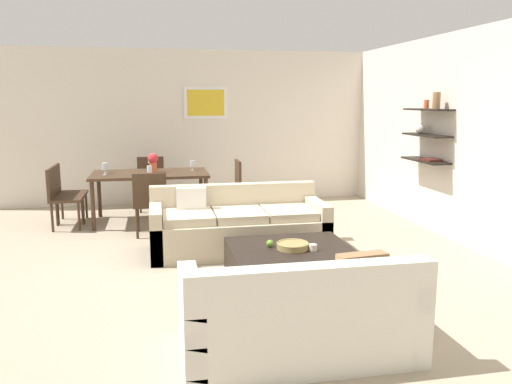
{
  "coord_description": "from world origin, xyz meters",
  "views": [
    {
      "loc": [
        -0.81,
        -5.66,
        1.83
      ],
      "look_at": [
        0.34,
        0.2,
        0.75
      ],
      "focal_mm": 35.76,
      "sensor_mm": 36.0,
      "label": 1
    }
  ],
  "objects_px": {
    "sofa_beige": "(238,227)",
    "wine_glass_foot": "(149,169)",
    "dining_chair_left_near": "(60,194)",
    "decorative_bowl": "(293,245)",
    "wine_glass_left_near": "(104,167)",
    "dining_chair_right_far": "(231,184)",
    "wine_glass_left_far": "(106,166)",
    "apple_on_coffee_table": "(270,243)",
    "wine_glass_right_far": "(192,164)",
    "centerpiece_vase": "(153,161)",
    "coffee_table": "(291,266)",
    "wine_glass_head": "(150,161)",
    "candle_jar": "(313,247)",
    "dining_table": "(150,177)",
    "loveseat_white": "(299,315)",
    "dining_chair_foot": "(150,200)",
    "dining_chair_left_far": "(65,189)",
    "dining_chair_head": "(151,180)"
  },
  "relations": [
    {
      "from": "dining_chair_head",
      "to": "wine_glass_foot",
      "type": "relative_size",
      "value": 5.53
    },
    {
      "from": "decorative_bowl",
      "to": "wine_glass_left_far",
      "type": "xyz_separation_m",
      "value": [
        -2.05,
        3.2,
        0.44
      ]
    },
    {
      "from": "dining_chair_left_near",
      "to": "wine_glass_foot",
      "type": "relative_size",
      "value": 5.53
    },
    {
      "from": "coffee_table",
      "to": "dining_chair_head",
      "type": "bearing_deg",
      "value": 109.44
    },
    {
      "from": "dining_chair_right_far",
      "to": "wine_glass_left_far",
      "type": "distance_m",
      "value": 1.95
    },
    {
      "from": "decorative_bowl",
      "to": "wine_glass_head",
      "type": "xyz_separation_m",
      "value": [
        -1.4,
        3.51,
        0.46
      ]
    },
    {
      "from": "dining_table",
      "to": "dining_chair_head",
      "type": "xyz_separation_m",
      "value": [
        0.0,
        0.89,
        -0.18
      ]
    },
    {
      "from": "wine_glass_left_near",
      "to": "wine_glass_head",
      "type": "bearing_deg",
      "value": 40.17
    },
    {
      "from": "wine_glass_head",
      "to": "dining_table",
      "type": "bearing_deg",
      "value": -90.0
    },
    {
      "from": "dining_chair_left_near",
      "to": "wine_glass_head",
      "type": "bearing_deg",
      "value": 27.04
    },
    {
      "from": "dining_chair_foot",
      "to": "coffee_table",
      "type": "bearing_deg",
      "value": -57.12
    },
    {
      "from": "wine_glass_right_far",
      "to": "wine_glass_left_near",
      "type": "bearing_deg",
      "value": -169.47
    },
    {
      "from": "loveseat_white",
      "to": "wine_glass_left_far",
      "type": "bearing_deg",
      "value": 110.82
    },
    {
      "from": "coffee_table",
      "to": "dining_table",
      "type": "height_order",
      "value": "dining_table"
    },
    {
      "from": "dining_chair_left_near",
      "to": "wine_glass_left_near",
      "type": "height_order",
      "value": "wine_glass_left_near"
    },
    {
      "from": "dining_table",
      "to": "loveseat_white",
      "type": "bearing_deg",
      "value": -76.29
    },
    {
      "from": "loveseat_white",
      "to": "centerpiece_vase",
      "type": "xyz_separation_m",
      "value": [
        -1.03,
        4.47,
        0.63
      ]
    },
    {
      "from": "candle_jar",
      "to": "wine_glass_head",
      "type": "xyz_separation_m",
      "value": [
        -1.57,
        3.6,
        0.46
      ]
    },
    {
      "from": "coffee_table",
      "to": "wine_glass_right_far",
      "type": "bearing_deg",
      "value": 103.18
    },
    {
      "from": "decorative_bowl",
      "to": "wine_glass_head",
      "type": "height_order",
      "value": "wine_glass_head"
    },
    {
      "from": "dining_chair_left_near",
      "to": "decorative_bowl",
      "type": "bearing_deg",
      "value": -47.04
    },
    {
      "from": "sofa_beige",
      "to": "apple_on_coffee_table",
      "type": "distance_m",
      "value": 1.2
    },
    {
      "from": "wine_glass_head",
      "to": "centerpiece_vase",
      "type": "relative_size",
      "value": 0.61
    },
    {
      "from": "dining_chair_left_far",
      "to": "wine_glass_left_near",
      "type": "bearing_deg",
      "value": -28.81
    },
    {
      "from": "coffee_table",
      "to": "dining_chair_foot",
      "type": "distance_m",
      "value": 2.58
    },
    {
      "from": "decorative_bowl",
      "to": "apple_on_coffee_table",
      "type": "distance_m",
      "value": 0.23
    },
    {
      "from": "centerpiece_vase",
      "to": "loveseat_white",
      "type": "bearing_deg",
      "value": -77.06
    },
    {
      "from": "dining_table",
      "to": "sofa_beige",
      "type": "bearing_deg",
      "value": -59.49
    },
    {
      "from": "candle_jar",
      "to": "dining_table",
      "type": "bearing_deg",
      "value": 116.38
    },
    {
      "from": "wine_glass_foot",
      "to": "wine_glass_left_near",
      "type": "bearing_deg",
      "value": 154.71
    },
    {
      "from": "dining_chair_right_far",
      "to": "centerpiece_vase",
      "type": "xyz_separation_m",
      "value": [
        -1.22,
        -0.17,
        0.41
      ]
    },
    {
      "from": "sofa_beige",
      "to": "centerpiece_vase",
      "type": "relative_size",
      "value": 7.33
    },
    {
      "from": "wine_glass_left_near",
      "to": "dining_chair_foot",
      "type": "bearing_deg",
      "value": -50.0
    },
    {
      "from": "loveseat_white",
      "to": "coffee_table",
      "type": "xyz_separation_m",
      "value": [
        0.31,
        1.38,
        -0.1
      ]
    },
    {
      "from": "sofa_beige",
      "to": "candle_jar",
      "type": "relative_size",
      "value": 26.18
    },
    {
      "from": "sofa_beige",
      "to": "wine_glass_foot",
      "type": "height_order",
      "value": "wine_glass_foot"
    },
    {
      "from": "dining_chair_head",
      "to": "wine_glass_left_near",
      "type": "relative_size",
      "value": 5.14
    },
    {
      "from": "candle_jar",
      "to": "wine_glass_left_near",
      "type": "bearing_deg",
      "value": 126.07
    },
    {
      "from": "apple_on_coffee_table",
      "to": "wine_glass_foot",
      "type": "relative_size",
      "value": 0.46
    },
    {
      "from": "loveseat_white",
      "to": "dining_chair_left_far",
      "type": "xyz_separation_m",
      "value": [
        -2.35,
        4.64,
        0.21
      ]
    },
    {
      "from": "decorative_bowl",
      "to": "wine_glass_right_far",
      "type": "xyz_separation_m",
      "value": [
        -0.75,
        3.2,
        0.44
      ]
    },
    {
      "from": "sofa_beige",
      "to": "coffee_table",
      "type": "bearing_deg",
      "value": -74.9
    },
    {
      "from": "loveseat_white",
      "to": "wine_glass_head",
      "type": "relative_size",
      "value": 9.5
    },
    {
      "from": "wine_glass_right_far",
      "to": "centerpiece_vase",
      "type": "distance_m",
      "value": 0.6
    },
    {
      "from": "decorative_bowl",
      "to": "wine_glass_foot",
      "type": "distance_m",
      "value": 3.03
    },
    {
      "from": "dining_chair_foot",
      "to": "dining_chair_left_far",
      "type": "bearing_deg",
      "value": 138.69
    },
    {
      "from": "wine_glass_foot",
      "to": "wine_glass_left_near",
      "type": "relative_size",
      "value": 0.93
    },
    {
      "from": "dining_chair_left_far",
      "to": "dining_chair_foot",
      "type": "bearing_deg",
      "value": -41.31
    },
    {
      "from": "dining_chair_head",
      "to": "wine_glass_right_far",
      "type": "bearing_deg",
      "value": -50.0
    },
    {
      "from": "candle_jar",
      "to": "dining_chair_foot",
      "type": "distance_m",
      "value": 2.77
    }
  ]
}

